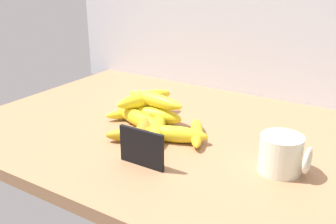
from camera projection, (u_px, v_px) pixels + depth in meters
counter_top at (175, 135)px, 102.27cm from camera, size 110.00×76.00×3.00cm
chalkboard_sign at (142, 149)px, 82.37cm from camera, size 11.00×1.80×8.40cm
coffee_mug at (282, 154)px, 79.84cm from camera, size 10.37×8.87×8.11cm
banana_0 at (157, 129)px, 96.75cm from camera, size 11.91×17.61×4.08cm
banana_1 at (145, 127)px, 98.54cm from camera, size 12.68×20.14×3.89cm
banana_2 at (139, 134)px, 94.52cm from camera, size 15.08×12.33×3.55cm
banana_3 at (141, 112)px, 109.13cm from camera, size 15.46×17.66×3.26cm
banana_4 at (156, 115)px, 105.31cm from camera, size 15.45×6.11×4.32cm
banana_5 at (174, 134)px, 94.06cm from camera, size 16.88×9.31×4.07cm
banana_6 at (196, 133)px, 95.87cm from camera, size 10.50×15.79×3.22cm
banana_7 at (140, 119)px, 102.94cm from camera, size 20.45×9.71×4.14cm
banana_8 at (145, 99)px, 108.21cm from camera, size 10.18×18.26×4.28cm
banana_9 at (155, 100)px, 105.32cm from camera, size 19.12×5.99×3.65cm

